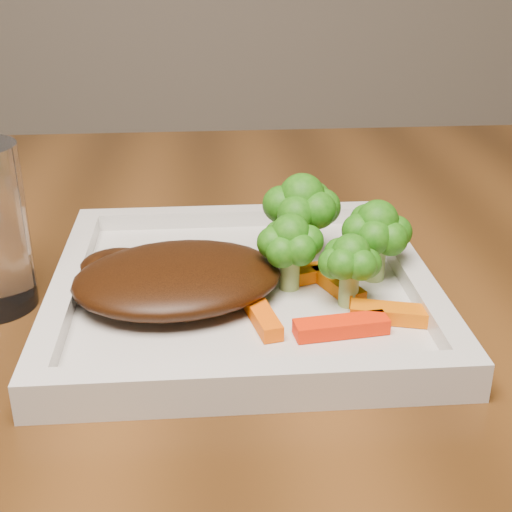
{
  "coord_description": "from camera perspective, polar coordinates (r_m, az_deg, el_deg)",
  "views": [
    {
      "loc": [
        0.44,
        -0.43,
        1.0
      ],
      "look_at": [
        0.48,
        0.03,
        0.79
      ],
      "focal_mm": 50.0,
      "sensor_mm": 36.0,
      "label": 1
    }
  ],
  "objects": [
    {
      "name": "plate",
      "position": [
        0.52,
        -1.09,
        -3.12
      ],
      "size": [
        0.27,
        0.27,
        0.01
      ],
      "primitive_type": "cube",
      "color": "silver",
      "rests_on": "dining_table"
    },
    {
      "name": "steak",
      "position": [
        0.51,
        -6.28,
        -1.74
      ],
      "size": [
        0.17,
        0.14,
        0.03
      ],
      "primitive_type": "ellipsoid",
      "rotation": [
        0.0,
        0.0,
        0.19
      ],
      "color": "black",
      "rests_on": "plate"
    },
    {
      "name": "broccoli_0",
      "position": [
        0.55,
        3.65,
        2.98
      ],
      "size": [
        0.08,
        0.08,
        0.07
      ],
      "primitive_type": null,
      "rotation": [
        0.0,
        0.0,
        -0.17
      ],
      "color": "#267112",
      "rests_on": "plate"
    },
    {
      "name": "broccoli_1",
      "position": [
        0.53,
        9.58,
        1.37
      ],
      "size": [
        0.06,
        0.06,
        0.06
      ],
      "primitive_type": null,
      "rotation": [
        0.0,
        0.0,
        -0.01
      ],
      "color": "#137313",
      "rests_on": "plate"
    },
    {
      "name": "broccoli_2",
      "position": [
        0.49,
        7.54,
        -0.81
      ],
      "size": [
        0.06,
        0.06,
        0.06
      ],
      "primitive_type": null,
      "rotation": [
        0.0,
        0.0,
        -0.13
      ],
      "color": "#207313",
      "rests_on": "plate"
    },
    {
      "name": "broccoli_3",
      "position": [
        0.51,
        2.73,
        0.56
      ],
      "size": [
        0.05,
        0.05,
        0.06
      ],
      "primitive_type": null,
      "rotation": [
        0.0,
        0.0,
        0.01
      ],
      "color": "#1B7713",
      "rests_on": "plate"
    },
    {
      "name": "carrot_0",
      "position": [
        0.46,
        6.83,
        -5.63
      ],
      "size": [
        0.06,
        0.02,
        0.01
      ],
      "primitive_type": "cube",
      "rotation": [
        0.0,
        0.0,
        0.12
      ],
      "color": "#F82504",
      "rests_on": "plate"
    },
    {
      "name": "carrot_1",
      "position": [
        0.48,
        11.23,
        -4.57
      ],
      "size": [
        0.06,
        0.03,
        0.01
      ],
      "primitive_type": "cube",
      "rotation": [
        0.0,
        0.0,
        -0.26
      ],
      "color": "#DF6203",
      "rests_on": "plate"
    },
    {
      "name": "carrot_2",
      "position": [
        0.47,
        0.53,
        -4.92
      ],
      "size": [
        0.02,
        0.05,
        0.01
      ],
      "primitive_type": "cube",
      "rotation": [
        0.0,
        0.0,
        1.78
      ],
      "color": "#F75904",
      "rests_on": "plate"
    },
    {
      "name": "carrot_5",
      "position": [
        0.52,
        6.54,
        -2.31
      ],
      "size": [
        0.03,
        0.05,
        0.01
      ],
      "primitive_type": "cube",
      "rotation": [
        0.0,
        0.0,
        -1.18
      ],
      "color": "#D76403",
      "rests_on": "plate"
    },
    {
      "name": "carrot_6",
      "position": [
        0.54,
        5.56,
        -1.15
      ],
      "size": [
        0.06,
        0.03,
        0.01
      ],
      "primitive_type": "cube",
      "rotation": [
        0.0,
        0.0,
        0.33
      ],
      "color": "#E36403",
      "rests_on": "plate"
    }
  ]
}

